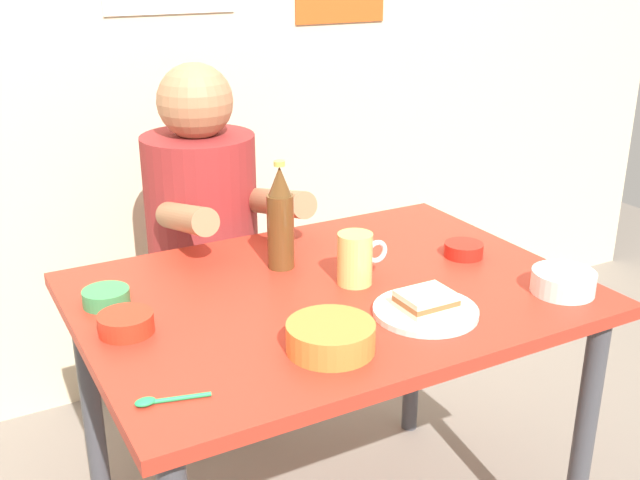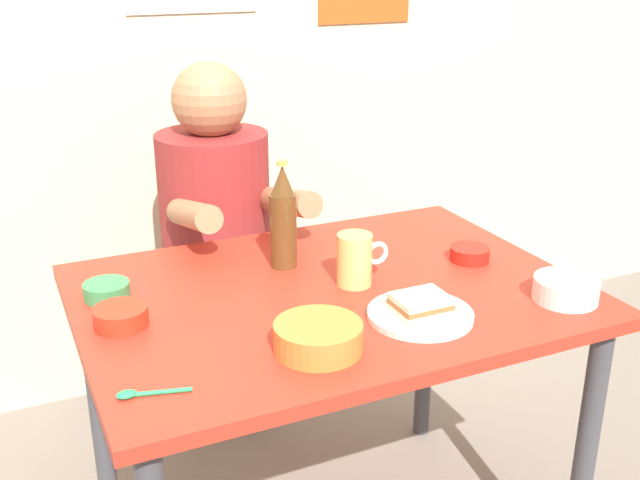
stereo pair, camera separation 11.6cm
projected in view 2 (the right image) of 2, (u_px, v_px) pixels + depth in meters
The scene contains 14 objects.
wall_back at pixel (189, 1), 2.38m from camera, with size 4.40×0.09×2.60m.
dining_table at pixel (329, 326), 1.72m from camera, with size 1.10×0.80×0.74m.
stool at pixel (221, 330), 2.34m from camera, with size 0.34×0.34×0.45m.
person_seated at pixel (216, 204), 2.18m from camera, with size 0.33×0.56×0.72m.
plate_orange at pixel (420, 315), 1.55m from camera, with size 0.22×0.22×0.01m, color silver.
sandwich at pixel (421, 304), 1.54m from camera, with size 0.11×0.09×0.04m.
beer_mug at pixel (355, 259), 1.70m from camera, with size 0.13×0.08×0.12m.
beer_bottle at pixel (283, 219), 1.77m from camera, with size 0.06×0.06×0.26m.
soup_bowl_orange at pixel (318, 336), 1.42m from camera, with size 0.17×0.17×0.05m.
sambal_bowl_red at pixel (470, 253), 1.84m from camera, with size 0.10×0.10×0.03m.
rice_bowl_white at pixel (566, 288), 1.63m from camera, with size 0.14×0.14×0.05m.
sauce_bowl_chili at pixel (121, 316), 1.52m from camera, with size 0.11×0.11×0.04m.
dip_bowl_green at pixel (107, 290), 1.64m from camera, with size 0.10×0.10×0.03m.
spoon at pixel (140, 393), 1.28m from camera, with size 0.13×0.04×0.01m.
Camera 2 is at (-0.66, -1.39, 1.45)m, focal length 42.33 mm.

